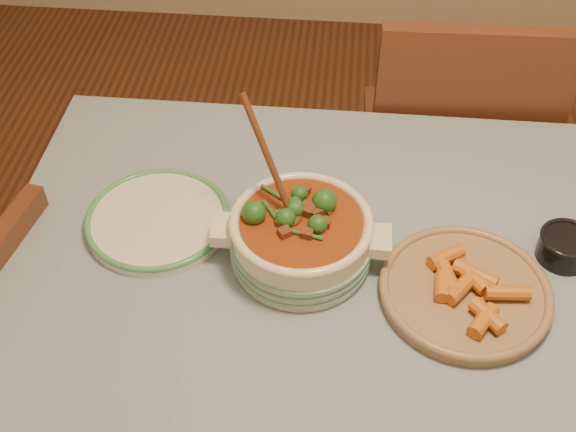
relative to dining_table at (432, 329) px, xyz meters
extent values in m
cube|color=brown|center=(0.00, 0.00, 0.06)|extent=(1.60, 1.00, 0.05)
cube|color=slate|center=(0.00, 0.00, 0.09)|extent=(1.68, 1.08, 0.01)
cylinder|color=brown|center=(-0.73, 0.43, -0.31)|extent=(0.07, 0.07, 0.70)
cylinder|color=beige|center=(-0.26, 0.07, 0.14)|extent=(0.25, 0.25, 0.10)
torus|color=beige|center=(-0.26, 0.07, 0.19)|extent=(0.26, 0.26, 0.02)
cube|color=beige|center=(-0.11, 0.07, 0.16)|extent=(0.04, 0.07, 0.03)
cube|color=beige|center=(-0.40, 0.07, 0.16)|extent=(0.04, 0.07, 0.03)
cylinder|color=maroon|center=(-0.26, 0.07, 0.18)|extent=(0.22, 0.22, 0.02)
cylinder|color=silver|center=(-0.54, 0.14, 0.10)|extent=(0.31, 0.31, 0.02)
torus|color=#408E53|center=(-0.54, 0.14, 0.11)|extent=(0.28, 0.28, 0.01)
cylinder|color=black|center=(0.24, 0.12, 0.12)|extent=(0.13, 0.13, 0.05)
torus|color=black|center=(0.24, 0.12, 0.14)|extent=(0.10, 0.10, 0.01)
cylinder|color=black|center=(0.24, 0.12, 0.13)|extent=(0.08, 0.08, 0.01)
cylinder|color=#917450|center=(0.04, 0.01, 0.10)|extent=(0.40, 0.40, 0.02)
torus|color=#917450|center=(0.04, 0.01, 0.11)|extent=(0.31, 0.31, 0.02)
cube|color=#542B19|center=(0.10, 0.79, -0.18)|extent=(0.46, 0.46, 0.04)
cube|color=#542B19|center=(0.10, 0.58, 0.06)|extent=(0.45, 0.05, 0.48)
cylinder|color=#542B19|center=(0.28, 0.98, -0.42)|extent=(0.04, 0.04, 0.48)
cylinder|color=#542B19|center=(-0.10, 0.97, -0.42)|extent=(0.04, 0.04, 0.48)
cylinder|color=#542B19|center=(0.29, 0.60, -0.42)|extent=(0.04, 0.04, 0.48)
cylinder|color=#542B19|center=(-0.09, 0.59, -0.42)|extent=(0.04, 0.04, 0.48)
cube|color=#542B19|center=(-0.83, -0.01, -0.06)|extent=(0.10, 0.38, 0.40)
cylinder|color=#542B19|center=(-0.81, 0.15, -0.46)|extent=(0.04, 0.04, 0.40)
camera|label=1|loc=(-0.19, -0.83, 1.11)|focal=45.00mm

